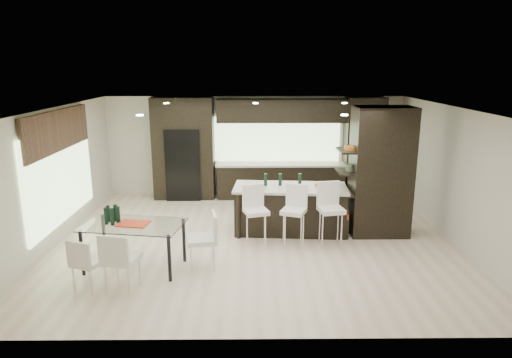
{
  "coord_description": "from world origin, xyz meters",
  "views": [
    {
      "loc": [
        -0.09,
        -8.82,
        3.52
      ],
      "look_at": [
        0.0,
        0.6,
        1.15
      ],
      "focal_mm": 32.0,
      "sensor_mm": 36.0,
      "label": 1
    }
  ],
  "objects_px": {
    "kitchen_island": "(290,209)",
    "stool_left": "(256,222)",
    "bench": "(315,222)",
    "chair_near": "(122,263)",
    "stool_mid": "(293,222)",
    "dining_table": "(135,246)",
    "floor_vase": "(366,207)",
    "stool_right": "(331,221)",
    "chair_end": "(202,243)",
    "chair_far": "(89,265)"
  },
  "relations": [
    {
      "from": "stool_mid",
      "to": "chair_end",
      "type": "height_order",
      "value": "stool_mid"
    },
    {
      "from": "stool_mid",
      "to": "kitchen_island",
      "type": "bearing_deg",
      "value": 111.66
    },
    {
      "from": "bench",
      "to": "chair_far",
      "type": "distance_m",
      "value": 4.65
    },
    {
      "from": "kitchen_island",
      "to": "chair_far",
      "type": "relative_size",
      "value": 2.95
    },
    {
      "from": "stool_left",
      "to": "stool_mid",
      "type": "xyz_separation_m",
      "value": [
        0.74,
        -0.0,
        0.0
      ]
    },
    {
      "from": "kitchen_island",
      "to": "chair_near",
      "type": "xyz_separation_m",
      "value": [
        -2.89,
        -2.64,
        -0.04
      ]
    },
    {
      "from": "stool_left",
      "to": "chair_end",
      "type": "xyz_separation_m",
      "value": [
        -0.97,
        -1.0,
        -0.03
      ]
    },
    {
      "from": "bench",
      "to": "chair_near",
      "type": "bearing_deg",
      "value": -135.02
    },
    {
      "from": "dining_table",
      "to": "chair_far",
      "type": "bearing_deg",
      "value": -115.2
    },
    {
      "from": "stool_right",
      "to": "chair_far",
      "type": "xyz_separation_m",
      "value": [
        -4.16,
        -1.77,
        -0.11
      ]
    },
    {
      "from": "stool_mid",
      "to": "chair_near",
      "type": "distance_m",
      "value": 3.41
    },
    {
      "from": "chair_near",
      "to": "dining_table",
      "type": "bearing_deg",
      "value": 101.8
    },
    {
      "from": "stool_right",
      "to": "chair_near",
      "type": "bearing_deg",
      "value": -164.17
    },
    {
      "from": "stool_right",
      "to": "bench",
      "type": "distance_m",
      "value": 0.75
    },
    {
      "from": "stool_mid",
      "to": "dining_table",
      "type": "relative_size",
      "value": 0.58
    },
    {
      "from": "kitchen_island",
      "to": "dining_table",
      "type": "bearing_deg",
      "value": -143.36
    },
    {
      "from": "chair_far",
      "to": "stool_mid",
      "type": "bearing_deg",
      "value": 49.33
    },
    {
      "from": "stool_mid",
      "to": "chair_far",
      "type": "relative_size",
      "value": 1.22
    },
    {
      "from": "chair_far",
      "to": "chair_near",
      "type": "bearing_deg",
      "value": 18.78
    },
    {
      "from": "floor_vase",
      "to": "stool_mid",
      "type": "bearing_deg",
      "value": -161.02
    },
    {
      "from": "kitchen_island",
      "to": "stool_right",
      "type": "distance_m",
      "value": 1.12
    },
    {
      "from": "stool_mid",
      "to": "bench",
      "type": "relative_size",
      "value": 0.72
    },
    {
      "from": "stool_left",
      "to": "dining_table",
      "type": "bearing_deg",
      "value": -172.12
    },
    {
      "from": "stool_left",
      "to": "stool_mid",
      "type": "height_order",
      "value": "stool_mid"
    },
    {
      "from": "stool_mid",
      "to": "bench",
      "type": "bearing_deg",
      "value": 73.22
    },
    {
      "from": "stool_right",
      "to": "dining_table",
      "type": "bearing_deg",
      "value": -175.3
    },
    {
      "from": "kitchen_island",
      "to": "chair_far",
      "type": "height_order",
      "value": "kitchen_island"
    },
    {
      "from": "stool_left",
      "to": "bench",
      "type": "height_order",
      "value": "stool_left"
    },
    {
      "from": "bench",
      "to": "dining_table",
      "type": "distance_m",
      "value": 3.8
    },
    {
      "from": "kitchen_island",
      "to": "stool_left",
      "type": "xyz_separation_m",
      "value": [
        -0.74,
        -0.83,
        -0.01
      ]
    },
    {
      "from": "chair_far",
      "to": "chair_end",
      "type": "xyz_separation_m",
      "value": [
        1.72,
        0.78,
        0.06
      ]
    },
    {
      "from": "stool_left",
      "to": "floor_vase",
      "type": "height_order",
      "value": "floor_vase"
    },
    {
      "from": "chair_near",
      "to": "bench",
      "type": "bearing_deg",
      "value": 47.7
    },
    {
      "from": "stool_right",
      "to": "bench",
      "type": "relative_size",
      "value": 0.75
    },
    {
      "from": "kitchen_island",
      "to": "chair_end",
      "type": "xyz_separation_m",
      "value": [
        -1.7,
        -1.83,
        -0.04
      ]
    },
    {
      "from": "floor_vase",
      "to": "dining_table",
      "type": "xyz_separation_m",
      "value": [
        -4.46,
        -1.54,
        -0.23
      ]
    },
    {
      "from": "bench",
      "to": "chair_near",
      "type": "xyz_separation_m",
      "value": [
        -3.42,
        -2.47,
        0.19
      ]
    },
    {
      "from": "bench",
      "to": "chair_near",
      "type": "relative_size",
      "value": 1.5
    },
    {
      "from": "dining_table",
      "to": "stool_left",
      "type": "bearing_deg",
      "value": 34.08
    },
    {
      "from": "floor_vase",
      "to": "chair_near",
      "type": "height_order",
      "value": "floor_vase"
    },
    {
      "from": "stool_mid",
      "to": "dining_table",
      "type": "bearing_deg",
      "value": -139.28
    },
    {
      "from": "bench",
      "to": "stool_left",
      "type": "bearing_deg",
      "value": -143.2
    },
    {
      "from": "stool_mid",
      "to": "bench",
      "type": "distance_m",
      "value": 0.88
    },
    {
      "from": "bench",
      "to": "floor_vase",
      "type": "height_order",
      "value": "floor_vase"
    },
    {
      "from": "stool_left",
      "to": "bench",
      "type": "relative_size",
      "value": 0.71
    },
    {
      "from": "stool_right",
      "to": "chair_far",
      "type": "distance_m",
      "value": 4.52
    },
    {
      "from": "stool_right",
      "to": "chair_end",
      "type": "relative_size",
      "value": 1.11
    },
    {
      "from": "stool_left",
      "to": "floor_vase",
      "type": "xyz_separation_m",
      "value": [
        2.31,
        0.54,
        0.15
      ]
    },
    {
      "from": "floor_vase",
      "to": "bench",
      "type": "bearing_deg",
      "value": 173.16
    },
    {
      "from": "stool_mid",
      "to": "chair_end",
      "type": "xyz_separation_m",
      "value": [
        -1.7,
        -1.0,
        -0.03
      ]
    }
  ]
}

